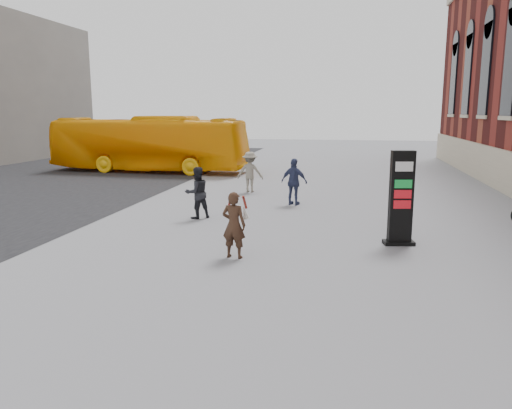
% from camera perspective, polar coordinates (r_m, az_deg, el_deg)
% --- Properties ---
extents(ground, '(100.00, 100.00, 0.00)m').
position_cam_1_polar(ground, '(12.26, -3.31, -5.75)').
color(ground, '#9E9EA3').
extents(info_pylon, '(0.85, 0.53, 2.47)m').
position_cam_1_polar(info_pylon, '(13.43, 16.24, 0.68)').
color(info_pylon, black).
rests_on(info_pylon, ground).
extents(woman, '(0.66, 0.61, 1.60)m').
position_cam_1_polar(woman, '(11.83, -2.53, -2.25)').
color(woman, '#392518').
rests_on(woman, ground).
extents(bus, '(11.55, 3.39, 3.18)m').
position_cam_1_polar(bus, '(29.46, -12.15, 6.78)').
color(bus, '#FFAD09').
rests_on(bus, road).
extents(pedestrian_a, '(1.04, 1.02, 1.68)m').
position_cam_1_polar(pedestrian_a, '(16.30, -6.75, 1.34)').
color(pedestrian_a, black).
rests_on(pedestrian_a, ground).
extents(pedestrian_b, '(1.14, 0.67, 1.74)m').
position_cam_1_polar(pedestrian_b, '(21.48, -0.69, 3.74)').
color(pedestrian_b, gray).
rests_on(pedestrian_b, ground).
extents(pedestrian_c, '(1.10, 0.70, 1.74)m').
position_cam_1_polar(pedestrian_c, '(18.55, 4.39, 2.60)').
color(pedestrian_c, navy).
rests_on(pedestrian_c, ground).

